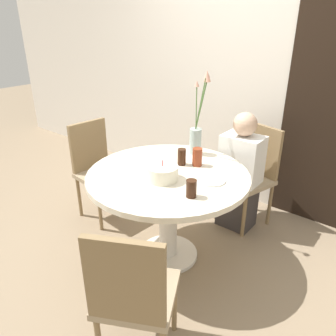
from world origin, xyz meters
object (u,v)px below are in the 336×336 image
object	(u,v)px
chair_far_back	(133,293)
drink_glass_2	(197,157)
chair_right_flank	(97,165)
flower_vase	(197,129)
person_guest	(240,176)
side_plate	(212,180)
drink_glass_0	(182,157)
chair_left_flank	(252,170)
birthday_cake	(163,173)
drink_glass_1	(191,189)

from	to	relation	value
chair_far_back	drink_glass_2	distance (m)	1.17
chair_right_flank	flower_vase	distance (m)	1.04
person_guest	chair_right_flank	bearing A→B (deg)	-150.38
side_plate	person_guest	world-z (taller)	person_guest
drink_glass_0	person_guest	xyz separation A→B (m)	(0.23, 0.56, -0.30)
flower_vase	chair_right_flank	bearing A→B (deg)	-157.92
chair_left_flank	chair_far_back	bearing A→B (deg)	-68.01
person_guest	chair_far_back	bearing A→B (deg)	-82.03
chair_right_flank	drink_glass_2	size ratio (longest dim) A/B	6.63
chair_left_flank	drink_glass_2	distance (m)	0.74
side_plate	drink_glass_2	size ratio (longest dim) A/B	1.36
chair_right_flank	chair_far_back	world-z (taller)	same
drink_glass_2	person_guest	bearing A→B (deg)	75.50
side_plate	person_guest	bearing A→B (deg)	98.76
drink_glass_2	birthday_cake	bearing A→B (deg)	-98.14
side_plate	chair_far_back	bearing A→B (deg)	-82.59
chair_right_flank	drink_glass_0	xyz separation A→B (m)	(0.92, 0.09, 0.29)
chair_far_back	drink_glass_2	world-z (taller)	chair_far_back
chair_right_flank	flower_vase	bearing A→B (deg)	-62.22
drink_glass_2	chair_right_flank	bearing A→B (deg)	-171.45
birthday_cake	drink_glass_2	bearing A→B (deg)	81.86
chair_right_flank	chair_far_back	bearing A→B (deg)	-118.25
chair_right_flank	drink_glass_2	world-z (taller)	chair_right_flank
chair_right_flank	birthday_cake	distance (m)	1.03
chair_far_back	side_plate	world-z (taller)	chair_far_back
drink_glass_1	drink_glass_2	bearing A→B (deg)	119.72
flower_vase	side_plate	world-z (taller)	flower_vase
chair_left_flank	drink_glass_0	size ratio (longest dim) A/B	7.18
chair_far_back	person_guest	size ratio (longest dim) A/B	0.85
chair_right_flank	flower_vase	xyz separation A→B (m)	(0.88, 0.36, 0.44)
chair_far_back	drink_glass_1	world-z (taller)	chair_far_back
chair_right_flank	drink_glass_2	xyz separation A→B (m)	(1.02, 0.15, 0.30)
chair_left_flank	chair_far_back	world-z (taller)	same
chair_right_flank	drink_glass_1	distance (m)	1.32
chair_right_flank	drink_glass_2	distance (m)	1.07
chair_right_flank	side_plate	bearing A→B (deg)	-84.45
chair_right_flank	drink_glass_1	xyz separation A→B (m)	(1.26, -0.27, 0.28)
chair_far_back	flower_vase	distance (m)	1.43
birthday_cake	person_guest	world-z (taller)	person_guest
drink_glass_2	person_guest	xyz separation A→B (m)	(0.13, 0.50, -0.31)
flower_vase	person_guest	distance (m)	0.60
flower_vase	side_plate	distance (m)	0.56
flower_vase	drink_glass_2	world-z (taller)	flower_vase
birthday_cake	drink_glass_0	size ratio (longest dim) A/B	1.71
drink_glass_1	drink_glass_2	xyz separation A→B (m)	(-0.24, 0.43, 0.01)
birthday_cake	flower_vase	size ratio (longest dim) A/B	0.32
flower_vase	chair_left_flank	bearing A→B (deg)	55.00
chair_left_flank	chair_right_flank	world-z (taller)	same
drink_glass_0	chair_left_flank	bearing A→B (deg)	68.98
chair_left_flank	drink_glass_1	distance (m)	1.12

